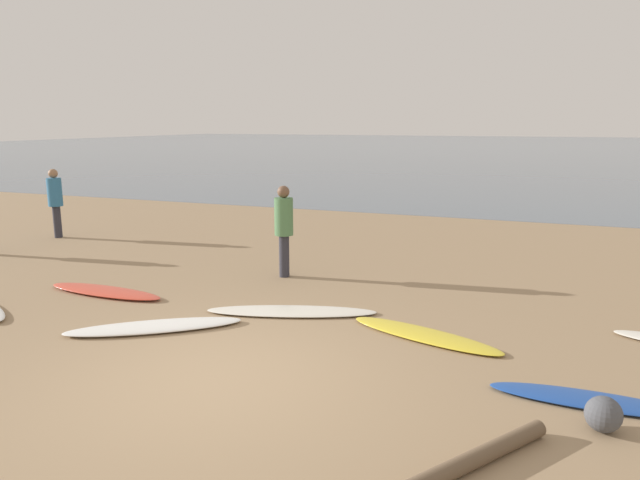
% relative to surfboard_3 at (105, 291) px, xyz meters
% --- Properties ---
extents(ground_plane, '(120.00, 120.00, 0.20)m').
position_rel_surfboard_3_xyz_m(ground_plane, '(3.48, 7.80, -0.15)').
color(ground_plane, '#997C5B').
rests_on(ground_plane, ground).
extents(ocean_water, '(140.00, 100.00, 0.01)m').
position_rel_surfboard_3_xyz_m(ocean_water, '(3.48, 60.11, -0.05)').
color(ocean_water, slate).
rests_on(ocean_water, ground).
extents(surfboard_3, '(2.29, 0.61, 0.09)m').
position_rel_surfboard_3_xyz_m(surfboard_3, '(0.00, 0.00, 0.00)').
color(surfboard_3, '#D84C38').
rests_on(surfboard_3, ground).
extents(surfboard_4, '(2.29, 1.82, 0.09)m').
position_rel_surfboard_3_xyz_m(surfboard_4, '(1.84, -1.13, -0.00)').
color(surfboard_4, white).
rests_on(surfboard_4, ground).
extents(surfboard_5, '(2.62, 1.35, 0.07)m').
position_rel_surfboard_3_xyz_m(surfboard_5, '(3.34, 0.20, -0.01)').
color(surfboard_5, silver).
rests_on(surfboard_5, ground).
extents(surfboard_6, '(2.28, 1.19, 0.07)m').
position_rel_surfboard_3_xyz_m(surfboard_6, '(5.42, -0.08, -0.01)').
color(surfboard_6, yellow).
rests_on(surfboard_6, ground).
extents(surfboard_7, '(2.00, 0.46, 0.07)m').
position_rel_surfboard_3_xyz_m(surfboard_7, '(7.38, -1.33, -0.01)').
color(surfboard_7, '#1E479E').
rests_on(surfboard_7, ground).
extents(person_0, '(0.34, 0.34, 1.70)m').
position_rel_surfboard_3_xyz_m(person_0, '(2.36, 2.11, 0.96)').
color(person_0, '#2D2D38').
rests_on(person_0, ground).
extents(person_2, '(0.34, 0.34, 1.71)m').
position_rel_surfboard_3_xyz_m(person_2, '(-4.47, 3.50, 0.96)').
color(person_2, '#2D2D38').
rests_on(person_2, ground).
extents(driftwood_log, '(1.42, 1.98, 0.15)m').
position_rel_surfboard_3_xyz_m(driftwood_log, '(6.24, -3.15, 0.03)').
color(driftwood_log, brown).
rests_on(driftwood_log, ground).
extents(beach_rock_near, '(0.34, 0.34, 0.34)m').
position_rel_surfboard_3_xyz_m(beach_rock_near, '(7.44, -1.89, 0.12)').
color(beach_rock_near, '#4A4C51').
rests_on(beach_rock_near, ground).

